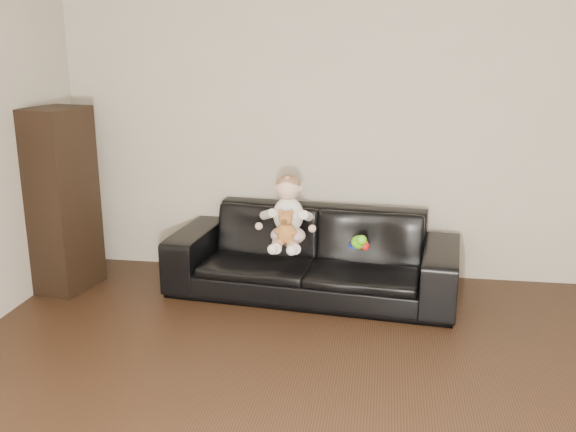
% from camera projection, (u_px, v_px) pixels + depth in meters
% --- Properties ---
extents(wall_back, '(5.00, 0.00, 5.00)m').
position_uv_depth(wall_back, '(370.00, 118.00, 5.06)').
color(wall_back, '#B9AF9B').
rests_on(wall_back, ground).
extents(sofa, '(2.24, 1.07, 0.63)m').
position_uv_depth(sofa, '(312.00, 254.00, 4.90)').
color(sofa, black).
rests_on(sofa, floor).
extents(cabinet, '(0.44, 0.54, 1.41)m').
position_uv_depth(cabinet, '(62.00, 200.00, 4.91)').
color(cabinet, black).
rests_on(cabinet, floor).
extents(shelf_item, '(0.22, 0.28, 0.28)m').
position_uv_depth(shelf_item, '(61.00, 159.00, 4.82)').
color(shelf_item, silver).
rests_on(shelf_item, cabinet).
extents(baby, '(0.39, 0.47, 0.53)m').
position_uv_depth(baby, '(288.00, 215.00, 4.72)').
color(baby, beige).
rests_on(baby, sofa).
extents(teddy_bear, '(0.15, 0.15, 0.25)m').
position_uv_depth(teddy_bear, '(286.00, 227.00, 4.58)').
color(teddy_bear, '#AA6630').
rests_on(teddy_bear, sofa).
extents(toy_green, '(0.17, 0.18, 0.10)m').
position_uv_depth(toy_green, '(359.00, 242.00, 4.68)').
color(toy_green, '#60D819').
rests_on(toy_green, sofa).
extents(toy_rattle, '(0.09, 0.09, 0.07)m').
position_uv_depth(toy_rattle, '(365.00, 246.00, 4.65)').
color(toy_rattle, red).
rests_on(toy_rattle, sofa).
extents(toy_blue_disc, '(0.09, 0.09, 0.01)m').
position_uv_depth(toy_blue_disc, '(354.00, 246.00, 4.73)').
color(toy_blue_disc, '#1A28D1').
rests_on(toy_blue_disc, sofa).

